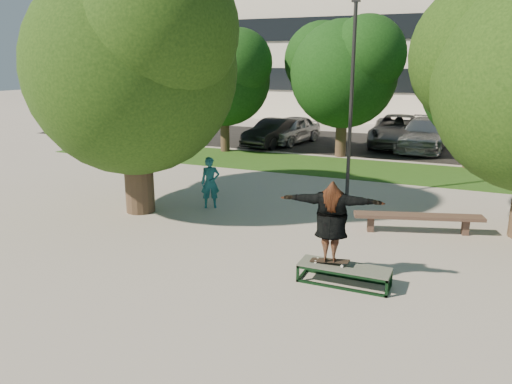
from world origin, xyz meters
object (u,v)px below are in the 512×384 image
at_px(car_grey, 398,131).
at_px(tree_left, 131,56).
at_px(car_silver_b, 424,134).
at_px(bystander, 210,183).
at_px(lamppost, 351,99).
at_px(car_silver_a, 291,130).
at_px(bench, 418,218).
at_px(car_dark, 274,133).
at_px(grind_box, 344,275).

bearing_deg(car_grey, tree_left, -114.05).
bearing_deg(car_silver_b, bystander, -107.81).
distance_m(lamppost, car_silver_a, 11.35).
bearing_deg(tree_left, car_silver_a, 90.45).
distance_m(lamppost, bench, 4.62).
height_order(bench, car_silver_a, car_silver_a).
height_order(car_dark, car_grey, car_grey).
bearing_deg(lamppost, bystander, -141.14).
bearing_deg(tree_left, car_silver_b, 65.02).
height_order(bystander, bench, bystander).
xyz_separation_m(car_silver_a, car_silver_b, (6.75, 0.66, 0.04)).
bearing_deg(lamppost, bench, -47.78).
bearing_deg(bench, car_silver_b, 77.93).
distance_m(tree_left, bench, 8.84).
relative_size(lamppost, bystander, 3.96).
height_order(grind_box, car_dark, car_dark).
bearing_deg(lamppost, car_grey, 90.01).
relative_size(grind_box, bench, 0.56).
distance_m(lamppost, car_grey, 11.25).
relative_size(car_dark, car_silver_b, 0.79).
xyz_separation_m(tree_left, car_grey, (5.29, 14.91, -3.63)).
relative_size(lamppost, car_grey, 1.07).
distance_m(bystander, car_silver_b, 14.03).
bearing_deg(grind_box, car_grey, 94.91).
distance_m(tree_left, lamppost, 6.70).
bearing_deg(lamppost, car_silver_a, 119.14).
height_order(grind_box, car_silver_a, car_silver_a).
bearing_deg(car_grey, car_dark, -161.54).
distance_m(lamppost, grind_box, 7.29).
distance_m(car_silver_a, car_grey, 5.56).
xyz_separation_m(car_dark, car_grey, (5.90, 2.50, 0.10)).
relative_size(tree_left, car_silver_b, 1.34).
relative_size(car_grey, car_silver_b, 1.08).
height_order(lamppost, car_silver_b, lamppost).
xyz_separation_m(lamppost, grind_box, (1.50, -6.49, -2.96)).
bearing_deg(car_silver_a, bystander, -71.02).
xyz_separation_m(grind_box, bench, (1.00, 3.73, 0.23)).
xyz_separation_m(bystander, car_silver_a, (-1.90, 12.50, -0.04)).
height_order(tree_left, car_silver_a, tree_left).
bearing_deg(car_silver_a, car_dark, -102.76).
bearing_deg(car_dark, bench, -42.77).
distance_m(tree_left, car_grey, 16.23).
relative_size(lamppost, car_dark, 1.45).
height_order(car_silver_a, car_grey, car_grey).
height_order(bench, car_silver_b, car_silver_b).
distance_m(bystander, car_grey, 14.26).
xyz_separation_m(car_dark, car_silver_b, (7.25, 1.85, 0.08)).
distance_m(tree_left, bystander, 4.21).
relative_size(car_silver_a, car_silver_b, 0.81).
bearing_deg(bench, grind_box, -122.09).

